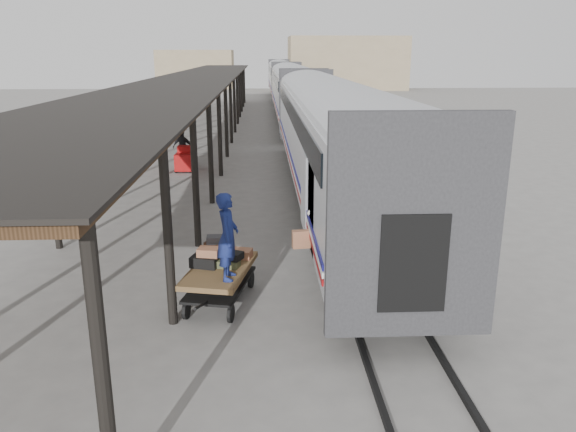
% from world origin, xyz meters
% --- Properties ---
extents(ground, '(160.00, 160.00, 0.00)m').
position_xyz_m(ground, '(0.00, 0.00, 0.00)').
color(ground, slate).
rests_on(ground, ground).
extents(train, '(3.45, 76.01, 4.01)m').
position_xyz_m(train, '(3.19, 33.79, 2.69)').
color(train, silver).
rests_on(train, ground).
extents(canopy, '(4.90, 64.30, 4.15)m').
position_xyz_m(canopy, '(-3.40, 24.00, 4.00)').
color(canopy, '#422B19').
rests_on(canopy, ground).
extents(rails, '(1.54, 150.00, 0.12)m').
position_xyz_m(rails, '(3.20, 34.00, 0.06)').
color(rails, black).
rests_on(rails, ground).
extents(building_far, '(18.00, 10.00, 8.00)m').
position_xyz_m(building_far, '(14.00, 78.00, 4.00)').
color(building_far, tan).
rests_on(building_far, ground).
extents(building_left, '(12.00, 8.00, 6.00)m').
position_xyz_m(building_left, '(-10.00, 82.00, 3.00)').
color(building_left, tan).
rests_on(building_left, ground).
extents(baggage_cart, '(1.73, 2.61, 0.86)m').
position_xyz_m(baggage_cart, '(-0.40, -0.99, 0.65)').
color(baggage_cart, brown).
rests_on(baggage_cart, ground).
extents(suitcase_stack, '(1.45, 1.10, 0.58)m').
position_xyz_m(suitcase_stack, '(-0.43, -0.63, 1.06)').
color(suitcase_stack, '#3D3D3F').
rests_on(suitcase_stack, baggage_cart).
extents(luggage_tug, '(0.88, 1.38, 1.18)m').
position_xyz_m(luggage_tug, '(-3.18, 14.27, 0.54)').
color(luggage_tug, '#9B0E0E').
rests_on(luggage_tug, ground).
extents(porter, '(0.51, 0.73, 1.91)m').
position_xyz_m(porter, '(-0.15, -1.64, 1.82)').
color(porter, navy).
rests_on(porter, baggage_cart).
extents(pedestrian, '(1.16, 0.74, 1.84)m').
position_xyz_m(pedestrian, '(-3.43, 15.58, 0.92)').
color(pedestrian, black).
rests_on(pedestrian, ground).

